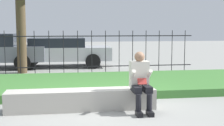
% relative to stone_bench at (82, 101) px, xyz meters
% --- Properties ---
extents(ground_plane, '(60.00, 60.00, 0.00)m').
position_rel_stone_bench_xyz_m(ground_plane, '(0.37, 0.00, -0.19)').
color(ground_plane, gray).
extents(stone_bench, '(3.10, 0.51, 0.43)m').
position_rel_stone_bench_xyz_m(stone_bench, '(0.00, 0.00, 0.00)').
color(stone_bench, '#ADA89E').
rests_on(stone_bench, ground_plane).
extents(person_seated_reader, '(0.42, 0.73, 1.22)m').
position_rel_stone_bench_xyz_m(person_seated_reader, '(1.19, -0.28, 0.47)').
color(person_seated_reader, black).
rests_on(person_seated_reader, ground_plane).
extents(grass_berm, '(9.95, 3.34, 0.20)m').
position_rel_stone_bench_xyz_m(grass_berm, '(0.37, 2.37, -0.09)').
color(grass_berm, '#3D7533').
rests_on(grass_berm, ground_plane).
extents(iron_fence, '(7.95, 0.03, 1.60)m').
position_rel_stone_bench_xyz_m(iron_fence, '(0.37, 4.64, 0.65)').
color(iron_fence, black).
rests_on(iron_fence, ground_plane).
extents(car_parked_center, '(4.26, 1.95, 1.26)m').
position_rel_stone_bench_xyz_m(car_parked_center, '(-0.52, 7.23, 0.50)').
color(car_parked_center, '#B7B7BC').
rests_on(car_parked_center, ground_plane).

